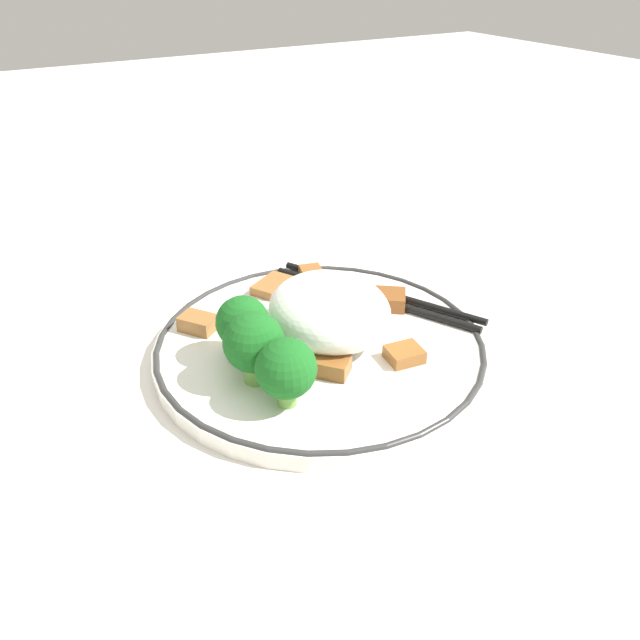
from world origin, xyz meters
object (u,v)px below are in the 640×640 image
at_px(broccoli_back_right, 286,369).
at_px(broccoli_back_center, 254,344).
at_px(plate, 320,346).
at_px(chopsticks, 376,295).
at_px(broccoli_back_left, 243,324).

bearing_deg(broccoli_back_right, broccoli_back_center, -168.38).
bearing_deg(broccoli_back_center, plate, 107.81).
distance_m(broccoli_back_right, chopsticks, 0.17).
distance_m(broccoli_back_center, chopsticks, 0.16).
relative_size(broccoli_back_left, chopsticks, 0.28).
height_order(plate, chopsticks, chopsticks).
distance_m(plate, broccoli_back_right, 0.09).
relative_size(plate, broccoli_back_center, 4.77).
xyz_separation_m(broccoli_back_center, chopsticks, (-0.06, 0.15, -0.03)).
xyz_separation_m(broccoli_back_left, broccoli_back_center, (0.03, -0.01, 0.00)).
relative_size(broccoli_back_left, broccoli_back_right, 1.01).
height_order(plate, broccoli_back_left, broccoli_back_left).
bearing_deg(broccoli_back_left, chopsticks, 100.16).
bearing_deg(plate, broccoli_back_left, -99.36).
bearing_deg(broccoli_back_right, plate, 133.59).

